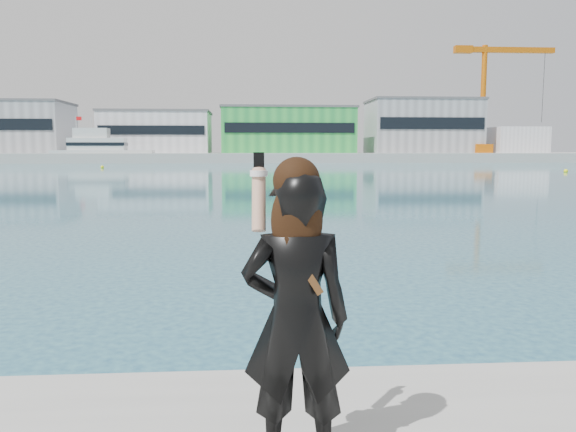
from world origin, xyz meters
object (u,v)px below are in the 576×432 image
object	(u,v)px
motor_yacht	(101,150)
woman	(296,311)
buoy_far	(102,168)
dock_crane	(488,95)
buoy_near	(566,172)

from	to	relation	value
motor_yacht	woman	bearing A→B (deg)	-77.78
buoy_far	woman	distance (m)	85.10
motor_yacht	woman	distance (m)	117.66
dock_crane	motor_yacht	xyz separation A→B (m)	(-84.25, -8.80, -12.47)
motor_yacht	buoy_far	size ratio (longest dim) A/B	40.11
dock_crane	woman	xyz separation A→B (m)	(-53.96, -122.49, -13.31)
buoy_far	motor_yacht	bearing A→B (deg)	104.63
buoy_near	woman	size ratio (longest dim) A/B	0.26
buoy_far	woman	xyz separation A→B (m)	(22.06, -82.17, 1.76)
dock_crane	buoy_far	bearing A→B (deg)	-152.06
motor_yacht	woman	xyz separation A→B (m)	(30.29, -113.69, -0.84)
buoy_near	buoy_far	distance (m)	63.30
buoy_near	woman	distance (m)	73.04
woman	buoy_far	bearing A→B (deg)	-72.88
woman	buoy_near	bearing A→B (deg)	-119.31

